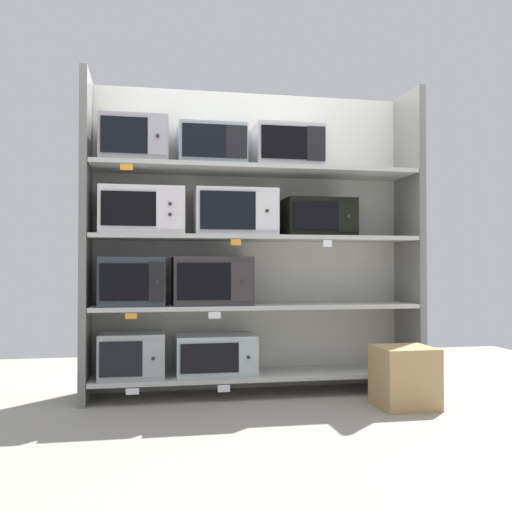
% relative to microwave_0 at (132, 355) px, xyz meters
% --- Properties ---
extents(ground, '(6.29, 6.00, 0.02)m').
position_rel_microwave_0_xyz_m(ground, '(0.87, -1.00, -0.31)').
color(ground, gray).
extents(back_panel, '(2.49, 0.04, 2.22)m').
position_rel_microwave_0_xyz_m(back_panel, '(0.87, 0.25, 0.81)').
color(back_panel, beige).
rests_on(back_panel, ground).
extents(upright_left, '(0.05, 0.45, 2.22)m').
position_rel_microwave_0_xyz_m(upright_left, '(-0.31, 0.00, 0.81)').
color(upright_left, slate).
rests_on(upright_left, ground).
extents(upright_right, '(0.05, 0.45, 2.22)m').
position_rel_microwave_0_xyz_m(upright_right, '(2.04, 0.00, 0.81)').
color(upright_right, slate).
rests_on(upright_right, ground).
extents(shelf_0, '(2.29, 0.45, 0.03)m').
position_rel_microwave_0_xyz_m(shelf_0, '(0.87, 0.00, -0.17)').
color(shelf_0, beige).
rests_on(shelf_0, ground).
extents(microwave_0, '(0.44, 0.40, 0.30)m').
position_rel_microwave_0_xyz_m(microwave_0, '(0.00, 0.00, 0.00)').
color(microwave_0, '#9BA3A4').
rests_on(microwave_0, shelf_0).
extents(microwave_1, '(0.56, 0.36, 0.27)m').
position_rel_microwave_0_xyz_m(microwave_1, '(0.58, 0.00, -0.01)').
color(microwave_1, '#B1BFBE').
rests_on(microwave_1, shelf_0).
extents(price_tag_0, '(0.09, 0.00, 0.04)m').
position_rel_microwave_0_xyz_m(price_tag_0, '(0.01, -0.22, -0.21)').
color(price_tag_0, white).
extents(price_tag_1, '(0.08, 0.00, 0.05)m').
position_rel_microwave_0_xyz_m(price_tag_1, '(0.61, -0.22, -0.21)').
color(price_tag_1, white).
extents(shelf_1, '(2.29, 0.45, 0.03)m').
position_rel_microwave_0_xyz_m(shelf_1, '(0.87, 0.00, 0.32)').
color(shelf_1, beige).
extents(microwave_2, '(0.44, 0.43, 0.33)m').
position_rel_microwave_0_xyz_m(microwave_2, '(0.00, 0.00, 0.50)').
color(microwave_2, '#2A3239').
rests_on(microwave_2, shelf_1).
extents(microwave_3, '(0.54, 0.43, 0.34)m').
position_rel_microwave_0_xyz_m(microwave_3, '(0.55, 0.00, 0.50)').
color(microwave_3, '#312C2F').
rests_on(microwave_3, shelf_1).
extents(price_tag_2, '(0.08, 0.00, 0.04)m').
position_rel_microwave_0_xyz_m(price_tag_2, '(-0.00, -0.22, 0.28)').
color(price_tag_2, orange).
extents(price_tag_3, '(0.08, 0.00, 0.04)m').
position_rel_microwave_0_xyz_m(price_tag_3, '(0.54, -0.22, 0.28)').
color(price_tag_3, white).
extents(shelf_2, '(2.29, 0.45, 0.03)m').
position_rel_microwave_0_xyz_m(shelf_2, '(0.87, 0.00, 0.81)').
color(shelf_2, beige).
extents(microwave_4, '(0.57, 0.41, 0.32)m').
position_rel_microwave_0_xyz_m(microwave_4, '(0.07, 0.00, 0.98)').
color(microwave_4, silver).
rests_on(microwave_4, shelf_2).
extents(microwave_5, '(0.57, 0.36, 0.33)m').
position_rel_microwave_0_xyz_m(microwave_5, '(0.71, -0.00, 0.99)').
color(microwave_5, silver).
rests_on(microwave_5, shelf_2).
extents(microwave_6, '(0.50, 0.35, 0.27)m').
position_rel_microwave_0_xyz_m(microwave_6, '(1.33, 0.00, 0.96)').
color(microwave_6, black).
rests_on(microwave_6, shelf_2).
extents(price_tag_4, '(0.07, 0.00, 0.04)m').
position_rel_microwave_0_xyz_m(price_tag_4, '(0.69, -0.22, 0.77)').
color(price_tag_4, orange).
extents(price_tag_5, '(0.06, 0.00, 0.05)m').
position_rel_microwave_0_xyz_m(price_tag_5, '(1.33, -0.22, 0.76)').
color(price_tag_5, white).
extents(shelf_3, '(2.29, 0.45, 0.03)m').
position_rel_microwave_0_xyz_m(shelf_3, '(0.87, 0.00, 1.29)').
color(shelf_3, beige).
extents(microwave_7, '(0.46, 0.44, 0.31)m').
position_rel_microwave_0_xyz_m(microwave_7, '(0.01, -0.00, 1.46)').
color(microwave_7, '#A19EA7').
rests_on(microwave_7, shelf_3).
extents(microwave_8, '(0.47, 0.41, 0.28)m').
position_rel_microwave_0_xyz_m(microwave_8, '(0.54, -0.00, 1.45)').
color(microwave_8, '#98A7AF').
rests_on(microwave_8, shelf_3).
extents(microwave_9, '(0.48, 0.41, 0.30)m').
position_rel_microwave_0_xyz_m(microwave_9, '(1.09, 0.00, 1.46)').
color(microwave_9, '#BCB9BE').
rests_on(microwave_9, shelf_3).
extents(price_tag_6, '(0.08, 0.00, 0.04)m').
position_rel_microwave_0_xyz_m(price_tag_6, '(-0.03, -0.22, 1.25)').
color(price_tag_6, orange).
extents(shipping_carton, '(0.36, 0.36, 0.39)m').
position_rel_microwave_0_xyz_m(shipping_carton, '(1.73, -0.56, -0.11)').
color(shipping_carton, tan).
rests_on(shipping_carton, ground).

